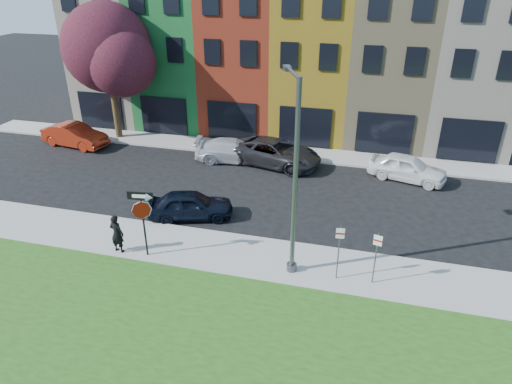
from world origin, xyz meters
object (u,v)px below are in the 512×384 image
(stop_sign, at_px, (142,211))
(street_lamp, at_px, (294,180))
(man, at_px, (117,234))
(sedan_near, at_px, (191,205))

(stop_sign, height_order, street_lamp, street_lamp)
(stop_sign, distance_m, man, 1.77)
(man, bearing_deg, sedan_near, -109.23)
(man, distance_m, street_lamp, 7.86)
(stop_sign, relative_size, sedan_near, 0.68)
(man, height_order, sedan_near, man)
(stop_sign, distance_m, street_lamp, 6.25)
(sedan_near, bearing_deg, street_lamp, -136.54)
(stop_sign, xyz_separation_m, street_lamp, (5.96, 0.68, 1.77))
(stop_sign, distance_m, sedan_near, 3.95)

